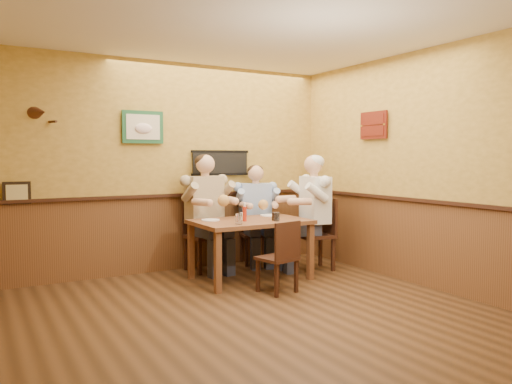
% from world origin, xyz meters
% --- Properties ---
extents(room, '(5.02, 5.03, 2.81)m').
position_xyz_m(room, '(0.14, 0.17, 1.69)').
color(room, '#352010').
rests_on(room, ground).
extents(dining_table, '(1.40, 0.90, 0.75)m').
position_xyz_m(dining_table, '(0.86, 1.50, 0.66)').
color(dining_table, brown).
rests_on(dining_table, ground).
extents(chair_back_left, '(0.50, 0.50, 0.99)m').
position_xyz_m(chair_back_left, '(0.55, 2.22, 0.49)').
color(chair_back_left, '#371D11').
rests_on(chair_back_left, ground).
extents(chair_back_right, '(0.51, 0.51, 0.89)m').
position_xyz_m(chair_back_right, '(1.37, 2.27, 0.45)').
color(chair_back_right, '#371D11').
rests_on(chair_back_right, ground).
extents(chair_right_end, '(0.52, 0.52, 0.98)m').
position_xyz_m(chair_right_end, '(1.89, 1.54, 0.49)').
color(chair_right_end, '#371D11').
rests_on(chair_right_end, ground).
extents(chair_near_side, '(0.45, 0.45, 0.82)m').
position_xyz_m(chair_near_side, '(0.82, 0.82, 0.41)').
color(chair_near_side, '#371D11').
rests_on(chair_near_side, ground).
extents(diner_tan_shirt, '(0.72, 0.72, 1.41)m').
position_xyz_m(diner_tan_shirt, '(0.55, 2.22, 0.70)').
color(diner_tan_shirt, tan).
rests_on(diner_tan_shirt, ground).
extents(diner_blue_polo, '(0.72, 0.72, 1.28)m').
position_xyz_m(diner_blue_polo, '(1.37, 2.27, 0.64)').
color(diner_blue_polo, '#8EA7D5').
rests_on(diner_blue_polo, ground).
extents(diner_white_elder, '(0.75, 0.75, 1.40)m').
position_xyz_m(diner_white_elder, '(1.89, 1.54, 0.70)').
color(diner_white_elder, white).
rests_on(diner_white_elder, ground).
extents(water_glass_left, '(0.09, 0.09, 0.13)m').
position_xyz_m(water_glass_left, '(0.54, 1.21, 0.81)').
color(water_glass_left, silver).
rests_on(water_glass_left, dining_table).
extents(water_glass_mid, '(0.09, 0.09, 0.11)m').
position_xyz_m(water_glass_mid, '(1.08, 1.23, 0.81)').
color(water_glass_mid, silver).
rests_on(water_glass_mid, dining_table).
extents(cola_tumbler, '(0.10, 0.10, 0.10)m').
position_xyz_m(cola_tumbler, '(1.09, 1.30, 0.80)').
color(cola_tumbler, black).
rests_on(cola_tumbler, dining_table).
extents(hot_sauce_bottle, '(0.06, 0.06, 0.20)m').
position_xyz_m(hot_sauce_bottle, '(0.73, 1.42, 0.85)').
color(hot_sauce_bottle, '#B22713').
rests_on(hot_sauce_bottle, dining_table).
extents(salt_shaker, '(0.05, 0.05, 0.09)m').
position_xyz_m(salt_shaker, '(0.76, 1.55, 0.80)').
color(salt_shaker, white).
rests_on(salt_shaker, dining_table).
extents(pepper_shaker, '(0.04, 0.04, 0.08)m').
position_xyz_m(pepper_shaker, '(0.73, 1.42, 0.79)').
color(pepper_shaker, black).
rests_on(pepper_shaker, dining_table).
extents(plate_far_left, '(0.26, 0.26, 0.02)m').
position_xyz_m(plate_far_left, '(0.39, 1.68, 0.76)').
color(plate_far_left, silver).
rests_on(plate_far_left, dining_table).
extents(plate_far_right, '(0.25, 0.25, 0.02)m').
position_xyz_m(plate_far_right, '(1.28, 1.75, 0.76)').
color(plate_far_right, white).
rests_on(plate_far_right, dining_table).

